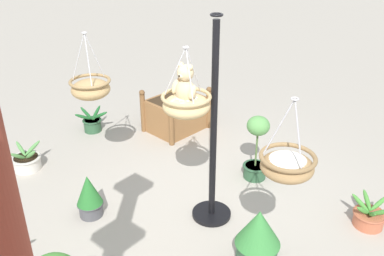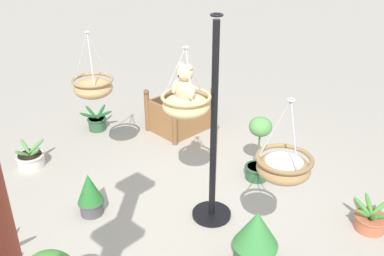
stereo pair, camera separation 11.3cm
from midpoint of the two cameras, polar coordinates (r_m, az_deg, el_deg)
name	(u,v)px [view 2 (the right image)]	position (r m, az deg, el deg)	size (l,w,h in m)	color
ground_plane	(195,213)	(4.93, 1.13, -11.47)	(40.00, 40.00, 0.00)	#A8A093
display_pole_central	(213,164)	(4.52, 3.56, -4.88)	(0.44, 0.44, 2.27)	black
hanging_basket_with_teddy	(186,104)	(4.10, -0.01, 3.25)	(0.49, 0.49, 0.69)	tan
teddy_bear	(184,87)	(4.01, -0.22, 5.56)	(0.28, 0.25, 0.41)	#D1B789
hanging_basket_left_high	(284,166)	(3.32, 13.25, -5.04)	(0.44, 0.44, 0.66)	#A37F51
hanging_basket_right_low	(93,87)	(5.10, -12.60, 5.46)	(0.48, 0.48, 0.79)	tan
wooden_planter_box	(180,113)	(6.63, -1.10, 2.08)	(0.78, 0.93, 0.69)	olive
potted_plant_fern_front	(371,220)	(5.06, 23.62, -11.29)	(0.47, 0.48, 0.33)	#BC6042
potted_plant_flowering_red	(31,158)	(6.09, -20.51, -3.86)	(0.49, 0.49, 0.35)	beige
potted_plant_tall_leafy	(90,194)	(4.90, -12.99, -8.71)	(0.30, 0.30, 0.52)	#4C4C51
potted_plant_bushy_green	(97,121)	(6.82, -12.28, 0.87)	(0.53, 0.50, 0.37)	#2D5638
potted_plant_small_succulent	(256,240)	(4.13, 9.41, -14.72)	(0.43, 0.43, 0.66)	#2D5638
potted_plant_broad_leaf	(259,149)	(5.37, 9.60, -2.89)	(0.32, 0.32, 0.87)	#2D5638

